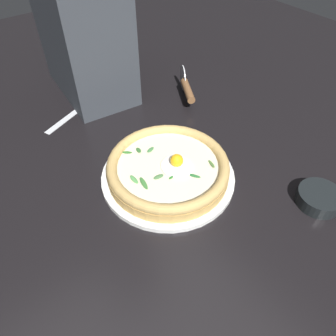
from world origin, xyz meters
name	(u,v)px	position (x,y,z in m)	size (l,w,h in m)	color
ground_plane	(151,185)	(0.00, 0.00, -0.01)	(2.40, 2.40, 0.03)	black
pizza_plate	(168,176)	(-0.02, -0.04, 0.01)	(0.30, 0.30, 0.01)	white
pizza	(168,168)	(-0.02, -0.04, 0.03)	(0.27, 0.27, 0.06)	tan
side_bowl	(319,198)	(-0.27, -0.25, 0.02)	(0.09, 0.09, 0.03)	black
pizza_cutter	(186,87)	(0.21, -0.28, 0.04)	(0.15, 0.09, 0.08)	silver
table_knife	(82,106)	(0.36, -0.01, 0.00)	(0.10, 0.21, 0.01)	silver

